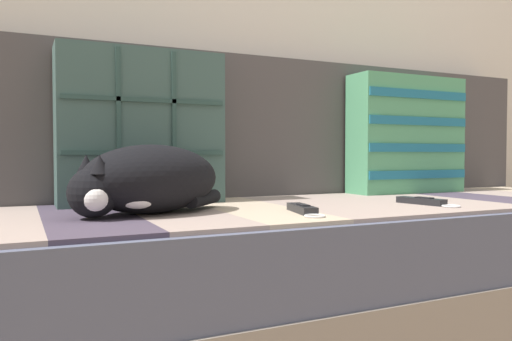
% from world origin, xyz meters
% --- Properties ---
extents(ground_plane, '(14.00, 14.00, 0.00)m').
position_xyz_m(ground_plane, '(0.00, 0.00, 0.00)').
color(ground_plane, '#937556').
extents(couch, '(2.19, 0.79, 0.36)m').
position_xyz_m(couch, '(-0.00, 0.15, 0.18)').
color(couch, gray).
rests_on(couch, ground_plane).
extents(sofa_backrest, '(2.15, 0.14, 0.47)m').
position_xyz_m(sofa_backrest, '(0.00, 0.48, 0.60)').
color(sofa_backrest, '#474242').
rests_on(sofa_backrest, couch).
extents(throw_pillow_quilted, '(0.46, 0.14, 0.44)m').
position_xyz_m(throw_pillow_quilted, '(-0.55, 0.33, 0.58)').
color(throw_pillow_quilted, '#38514C').
rests_on(throw_pillow_quilted, couch).
extents(throw_pillow_striped, '(0.46, 0.14, 0.43)m').
position_xyz_m(throw_pillow_striped, '(0.44, 0.33, 0.58)').
color(throw_pillow_striped, '#4C9366').
rests_on(throw_pillow_striped, couch).
extents(sleeping_cat, '(0.41, 0.32, 0.17)m').
position_xyz_m(sleeping_cat, '(-0.59, 0.08, 0.44)').
color(sleeping_cat, black).
rests_on(sleeping_cat, couch).
extents(game_remote_near, '(0.08, 0.20, 0.02)m').
position_xyz_m(game_remote_near, '(0.17, -0.03, 0.37)').
color(game_remote_near, black).
rests_on(game_remote_near, couch).
extents(game_remote_far, '(0.08, 0.19, 0.02)m').
position_xyz_m(game_remote_far, '(-0.24, -0.06, 0.37)').
color(game_remote_far, black).
rests_on(game_remote_far, couch).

